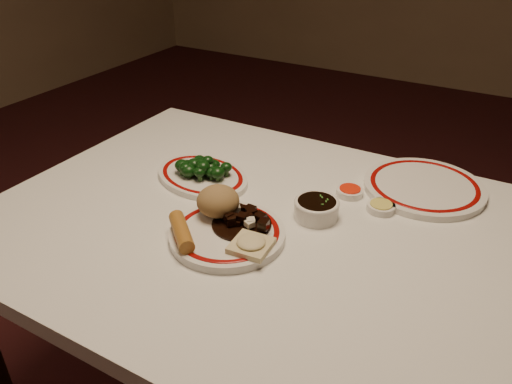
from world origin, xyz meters
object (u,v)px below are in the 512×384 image
at_px(rice_mound, 218,201).
at_px(spring_roll, 181,231).
at_px(broccoli_pile, 201,167).
at_px(soy_bowl, 316,209).
at_px(dining_table, 260,254).
at_px(stirfry_heap, 244,220).
at_px(broccoli_plate, 202,176).
at_px(fried_wonton, 251,244).
at_px(main_plate, 227,234).

distance_m(rice_mound, spring_roll, 0.11).
height_order(broccoli_pile, soy_bowl, broccoli_pile).
xyz_separation_m(dining_table, stirfry_heap, (-0.01, -0.05, 0.12)).
relative_size(stirfry_heap, broccoli_plate, 0.43).
bearing_deg(fried_wonton, broccoli_plate, 141.60).
relative_size(rice_mound, broccoli_pile, 0.68).
bearing_deg(fried_wonton, dining_table, 110.64).
bearing_deg(broccoli_pile, broccoli_plate, 91.74).
relative_size(stirfry_heap, broccoli_pile, 0.94).
bearing_deg(main_plate, broccoli_plate, 136.29).
bearing_deg(stirfry_heap, soy_bowl, 48.09).
height_order(dining_table, rice_mound, rice_mound).
bearing_deg(broccoli_pile, rice_mound, -43.62).
relative_size(dining_table, broccoli_pile, 8.82).
bearing_deg(main_plate, stirfry_heap, 67.47).
bearing_deg(dining_table, fried_wonton, -69.36).
xyz_separation_m(rice_mound, soy_bowl, (0.18, 0.12, -0.03)).
relative_size(spring_roll, stirfry_heap, 0.91).
bearing_deg(main_plate, soy_bowl, 52.11).
relative_size(main_plate, rice_mound, 3.34).
bearing_deg(fried_wonton, rice_mound, 150.10).
bearing_deg(broccoli_plate, rice_mound, -44.51).
xyz_separation_m(main_plate, broccoli_pile, (-0.19, 0.18, 0.03)).
bearing_deg(spring_roll, broccoli_plate, 68.88).
xyz_separation_m(dining_table, broccoli_pile, (-0.22, 0.09, 0.13)).
bearing_deg(main_plate, dining_table, 72.90).
distance_m(rice_mound, broccoli_plate, 0.20).
height_order(main_plate, rice_mound, rice_mound).
distance_m(fried_wonton, soy_bowl, 0.20).
bearing_deg(main_plate, rice_mound, 138.62).
height_order(main_plate, broccoli_pile, broccoli_pile).
bearing_deg(spring_roll, dining_table, 11.34).
xyz_separation_m(rice_mound, broccoli_plate, (-0.14, 0.14, -0.04)).
relative_size(rice_mound, soy_bowl, 0.95).
relative_size(rice_mound, stirfry_heap, 0.72).
relative_size(dining_table, fried_wonton, 14.79).
xyz_separation_m(rice_mound, stirfry_heap, (0.07, -0.00, -0.02)).
xyz_separation_m(main_plate, fried_wonton, (0.07, -0.03, 0.02)).
bearing_deg(broccoli_plate, stirfry_heap, -34.37).
distance_m(main_plate, spring_roll, 0.10).
relative_size(broccoli_pile, soy_bowl, 1.40).
height_order(spring_roll, soy_bowl, spring_roll).
distance_m(spring_roll, soy_bowl, 0.30).
relative_size(broccoli_plate, broccoli_pile, 2.21).
relative_size(dining_table, main_plate, 3.89).
bearing_deg(fried_wonton, stirfry_heap, 129.82).
xyz_separation_m(stirfry_heap, broccoli_plate, (-0.21, 0.14, -0.02)).
bearing_deg(spring_roll, stirfry_heap, 4.36).
distance_m(main_plate, broccoli_pile, 0.26).
bearing_deg(rice_mound, broccoli_pile, 136.38).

